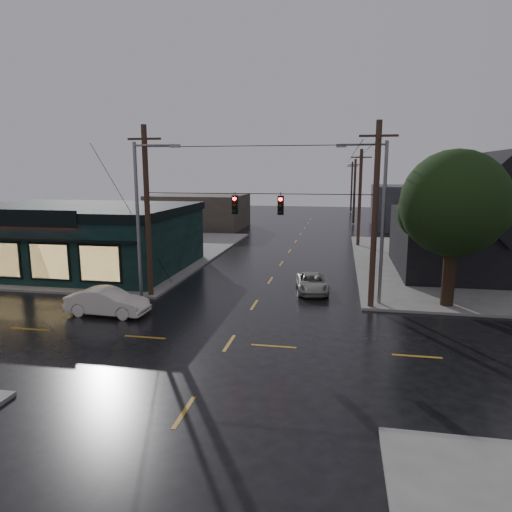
% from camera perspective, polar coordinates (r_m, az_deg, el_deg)
% --- Properties ---
extents(ground_plane, '(160.00, 160.00, 0.00)m').
position_cam_1_polar(ground_plane, '(20.71, -3.36, -10.82)').
color(ground_plane, black).
extents(sidewalk_nw, '(28.00, 28.00, 0.15)m').
position_cam_1_polar(sidewalk_nw, '(46.51, -21.70, 0.60)').
color(sidewalk_nw, slate).
rests_on(sidewalk_nw, ground).
extents(pizza_shop, '(16.30, 12.34, 4.90)m').
position_cam_1_polar(pizza_shop, '(37.60, -21.18, 2.26)').
color(pizza_shop, black).
rests_on(pizza_shop, ground).
extents(ne_building, '(12.60, 11.60, 8.75)m').
position_cam_1_polar(ne_building, '(37.28, 26.65, 4.75)').
color(ne_building, black).
rests_on(ne_building, ground).
extents(corner_tree, '(5.79, 5.79, 8.58)m').
position_cam_1_polar(corner_tree, '(26.92, 23.56, 5.98)').
color(corner_tree, black).
rests_on(corner_tree, ground).
extents(utility_pole_nw, '(2.00, 0.32, 10.15)m').
position_cam_1_polar(utility_pole_nw, '(28.59, -12.98, -5.00)').
color(utility_pole_nw, black).
rests_on(utility_pole_nw, ground).
extents(utility_pole_ne, '(2.00, 0.32, 10.15)m').
position_cam_1_polar(utility_pole_ne, '(26.37, 14.11, -6.38)').
color(utility_pole_ne, black).
rests_on(utility_pole_ne, ground).
extents(utility_pole_far_a, '(2.00, 0.32, 9.65)m').
position_cam_1_polar(utility_pole_far_a, '(47.34, 12.60, 1.18)').
color(utility_pole_far_a, black).
rests_on(utility_pole_far_a, ground).
extents(utility_pole_far_b, '(2.00, 0.32, 9.15)m').
position_cam_1_polar(utility_pole_far_b, '(67.15, 12.05, 3.93)').
color(utility_pole_far_b, black).
rests_on(utility_pole_far_b, ground).
extents(utility_pole_far_c, '(2.00, 0.32, 9.15)m').
position_cam_1_polar(utility_pole_far_c, '(87.04, 11.75, 5.42)').
color(utility_pole_far_c, black).
rests_on(utility_pole_far_c, ground).
extents(span_signal_assembly, '(13.00, 0.48, 1.23)m').
position_cam_1_polar(span_signal_assembly, '(25.68, 0.20, 6.46)').
color(span_signal_assembly, black).
rests_on(span_signal_assembly, ground).
extents(streetlight_nw, '(5.40, 0.30, 9.15)m').
position_cam_1_polar(streetlight_nw, '(28.09, -14.11, -5.32)').
color(streetlight_nw, gray).
rests_on(streetlight_nw, ground).
extents(streetlight_ne, '(5.40, 0.30, 9.15)m').
position_cam_1_polar(streetlight_ne, '(27.07, 15.08, -5.97)').
color(streetlight_ne, gray).
rests_on(streetlight_ne, ground).
extents(bg_building_west, '(12.00, 10.00, 4.40)m').
position_cam_1_polar(bg_building_west, '(61.83, -7.13, 5.57)').
color(bg_building_west, '#3D342C').
rests_on(bg_building_west, ground).
extents(bg_building_east, '(14.00, 12.00, 5.60)m').
position_cam_1_polar(bg_building_east, '(64.86, 20.66, 5.74)').
color(bg_building_east, '#292A2F').
rests_on(bg_building_east, ground).
extents(sedan_cream, '(4.41, 1.67, 1.43)m').
position_cam_1_polar(sedan_cream, '(25.54, -18.08, -5.46)').
color(sedan_cream, silver).
rests_on(sedan_cream, ground).
extents(suv_silver, '(2.44, 4.30, 1.13)m').
position_cam_1_polar(suv_silver, '(29.11, 7.01, -3.37)').
color(suv_silver, '#98988D').
rests_on(suv_silver, ground).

